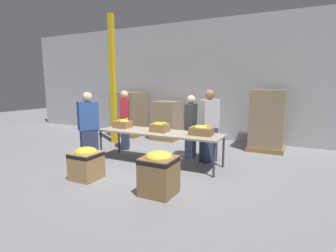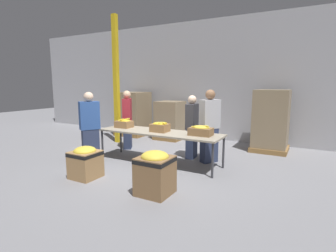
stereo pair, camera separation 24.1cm
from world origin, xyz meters
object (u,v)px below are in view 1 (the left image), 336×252
object	(u,v)px
banana_box_0	(123,124)
pallet_stack_2	(267,121)
volunteer_0	(191,127)
pallet_stack_0	(129,114)
volunteer_1	(89,128)
pallet_stack_1	(167,121)
volunteer_2	(125,120)
sorting_table	(159,133)
donation_bin_1	(159,171)
support_pillar	(113,80)
volunteer_3	(209,126)
banana_box_2	(201,130)
banana_box_1	(160,127)
donation_bin_0	(86,162)

from	to	relation	value
banana_box_0	pallet_stack_2	distance (m)	4.07
volunteer_0	pallet_stack_0	size ratio (longest dim) A/B	1.01
volunteer_1	pallet_stack_1	size ratio (longest dim) A/B	1.31
volunteer_2	pallet_stack_0	xyz separation A→B (m)	(-1.11, 1.79, -0.06)
sorting_table	donation_bin_1	size ratio (longest dim) A/B	3.98
support_pillar	volunteer_2	bearing A→B (deg)	-32.76
volunteer_3	pallet_stack_1	bearing A→B (deg)	-100.67
pallet_stack_0	banana_box_2	bearing A→B (deg)	-34.64
sorting_table	pallet_stack_2	distance (m)	3.31
banana_box_1	pallet_stack_2	size ratio (longest dim) A/B	0.25
banana_box_1	volunteer_0	xyz separation A→B (m)	(0.47, 0.80, -0.09)
donation_bin_1	pallet_stack_0	xyz separation A→B (m)	(-3.54, 4.19, 0.38)
volunteer_1	support_pillar	bearing A→B (deg)	54.42
volunteer_0	donation_bin_1	size ratio (longest dim) A/B	2.10
volunteer_2	pallet_stack_0	size ratio (longest dim) A/B	1.07
banana_box_0	support_pillar	bearing A→B (deg)	135.18
donation_bin_1	pallet_stack_2	bearing A→B (deg)	72.51
volunteer_0	donation_bin_0	xyz separation A→B (m)	(-1.29, -2.37, -0.45)
banana_box_2	volunteer_2	xyz separation A→B (m)	(-2.61, 0.78, -0.04)
volunteer_2	volunteer_3	xyz separation A→B (m)	(2.59, -0.17, 0.03)
volunteer_0	pallet_stack_2	distance (m)	2.39
banana_box_1	pallet_stack_2	distance (m)	3.30
volunteer_3	sorting_table	bearing A→B (deg)	-25.75
volunteer_2	donation_bin_0	bearing A→B (deg)	-12.81
volunteer_1	volunteer_2	world-z (taller)	volunteer_1
banana_box_0	pallet_stack_0	size ratio (longest dim) A/B	0.26
sorting_table	volunteer_0	bearing A→B (deg)	57.81
sorting_table	pallet_stack_2	bearing A→B (deg)	49.50
banana_box_1	pallet_stack_1	distance (m)	2.85
banana_box_1	volunteer_2	world-z (taller)	volunteer_2
volunteer_0	pallet_stack_0	xyz separation A→B (m)	(-3.17, 1.82, -0.01)
volunteer_2	donation_bin_1	xyz separation A→B (m)	(2.43, -2.40, -0.44)
support_pillar	pallet_stack_0	world-z (taller)	support_pillar
donation_bin_0	donation_bin_1	world-z (taller)	donation_bin_1
banana_box_0	banana_box_1	bearing A→B (deg)	-3.64
support_pillar	pallet_stack_1	bearing A→B (deg)	44.93
sorting_table	banana_box_0	size ratio (longest dim) A/B	7.46
banana_box_0	volunteer_3	world-z (taller)	volunteer_3
support_pillar	donation_bin_0	bearing A→B (deg)	-61.56
banana_box_1	support_pillar	bearing A→B (deg)	150.79
donation_bin_1	volunteer_1	bearing A→B (deg)	159.79
volunteer_2	banana_box_2	bearing A→B (deg)	42.74
sorting_table	volunteer_3	world-z (taller)	volunteer_3
donation_bin_0	donation_bin_1	bearing A→B (deg)	0.00
donation_bin_0	sorting_table	bearing A→B (deg)	63.35
pallet_stack_1	pallet_stack_2	distance (m)	3.27
banana_box_1	banana_box_2	bearing A→B (deg)	2.81
donation_bin_0	pallet_stack_0	xyz separation A→B (m)	(-1.88, 4.19, 0.44)
sorting_table	volunteer_1	bearing A→B (deg)	-155.16
banana_box_2	volunteer_1	bearing A→B (deg)	-163.73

